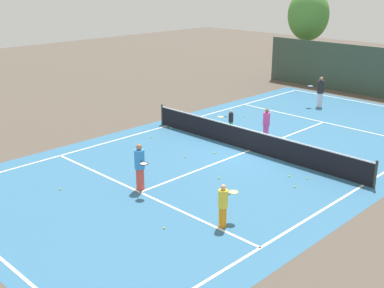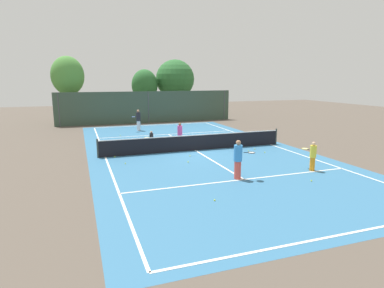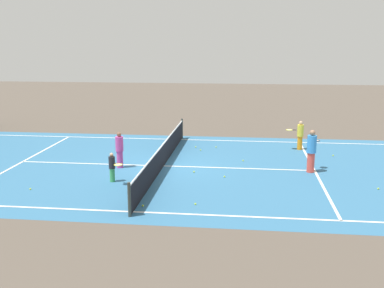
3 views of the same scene
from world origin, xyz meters
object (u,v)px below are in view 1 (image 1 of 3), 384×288
at_px(tennis_ball_2, 60,189).
at_px(tennis_ball_7, 289,176).
at_px(player_4, 223,205).
at_px(tennis_ball_1, 214,153).
at_px(tennis_ball_10, 219,178).
at_px(player_3, 320,92).
at_px(tennis_ball_9, 244,116).
at_px(player_0, 230,121).
at_px(tennis_ball_11, 171,128).
at_px(tennis_ball_5, 151,137).
at_px(player_1, 140,166).
at_px(tennis_ball_3, 295,187).
at_px(tennis_ball_4, 185,157).
at_px(tennis_ball_6, 164,228).
at_px(player_2, 266,124).
at_px(tennis_ball_0, 308,178).
at_px(tennis_ball_8, 272,107).

height_order(tennis_ball_2, tennis_ball_7, same).
distance_m(player_4, tennis_ball_1, 6.72).
relative_size(player_4, tennis_ball_10, 21.83).
relative_size(player_3, tennis_ball_9, 27.69).
distance_m(player_0, player_3, 7.64).
bearing_deg(tennis_ball_11, tennis_ball_2, -71.50).
relative_size(tennis_ball_5, tennis_ball_11, 1.00).
bearing_deg(tennis_ball_1, tennis_ball_10, -44.11).
bearing_deg(tennis_ball_1, player_1, -82.53).
bearing_deg(player_1, tennis_ball_3, 46.13).
bearing_deg(player_0, tennis_ball_1, -61.11).
bearing_deg(player_0, tennis_ball_5, -122.24).
distance_m(tennis_ball_4, tennis_ball_10, 2.70).
relative_size(tennis_ball_10, tennis_ball_11, 1.00).
bearing_deg(tennis_ball_6, tennis_ball_7, 86.50).
height_order(player_0, player_3, player_3).
bearing_deg(tennis_ball_1, player_4, -45.43).
bearing_deg(player_4, tennis_ball_2, -160.54).
distance_m(tennis_ball_2, tennis_ball_5, 6.87).
distance_m(player_2, tennis_ball_5, 5.63).
xyz_separation_m(player_0, player_1, (2.25, -7.72, 0.32)).
bearing_deg(player_1, tennis_ball_0, 53.07).
distance_m(tennis_ball_6, tennis_ball_10, 4.44).
distance_m(player_1, tennis_ball_1, 4.89).
height_order(tennis_ball_1, tennis_ball_3, same).
height_order(player_4, tennis_ball_9, player_4).
height_order(player_0, tennis_ball_3, player_0).
relative_size(player_2, tennis_ball_6, 23.41).
height_order(player_0, player_4, player_4).
bearing_deg(tennis_ball_7, tennis_ball_4, -162.56).
height_order(player_2, tennis_ball_4, player_2).
bearing_deg(tennis_ball_2, tennis_ball_0, 50.96).
bearing_deg(tennis_ball_1, tennis_ball_0, 5.30).
xyz_separation_m(player_4, tennis_ball_8, (-7.63, 13.14, -0.71)).
relative_size(player_1, tennis_ball_9, 26.86).
distance_m(player_2, tennis_ball_1, 3.34).
bearing_deg(tennis_ball_8, tennis_ball_11, -99.56).
distance_m(player_4, tennis_ball_10, 3.88).
xyz_separation_m(player_0, player_2, (2.03, 0.27, 0.19)).
xyz_separation_m(tennis_ball_5, tennis_ball_10, (5.84, -1.53, 0.00)).
bearing_deg(player_4, tennis_ball_6, -129.53).
xyz_separation_m(tennis_ball_9, tennis_ball_10, (4.98, -7.66, 0.00)).
xyz_separation_m(tennis_ball_0, tennis_ball_11, (-8.67, 0.80, 0.00)).
distance_m(tennis_ball_4, tennis_ball_11, 4.38).
bearing_deg(player_1, tennis_ball_4, 108.61).
height_order(tennis_ball_1, tennis_ball_7, same).
distance_m(player_1, tennis_ball_10, 3.24).
relative_size(player_1, player_3, 0.97).
bearing_deg(tennis_ball_3, player_2, 137.70).
bearing_deg(tennis_ball_2, tennis_ball_11, 108.50).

